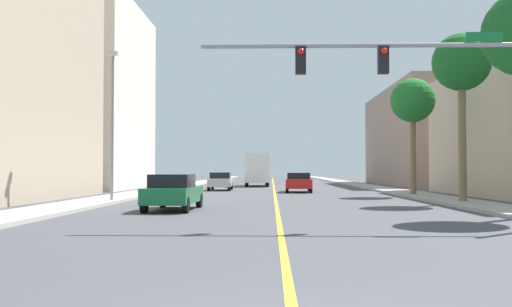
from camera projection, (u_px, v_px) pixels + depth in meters
The scene contains 14 objects.
ground at pixel (274, 190), 46.90m from camera, with size 192.00×192.00×0.00m, color #47474C.
sidewalk_left at pixel (166, 189), 47.15m from camera, with size 2.58×168.00×0.15m, color #B2ADA3.
sidewalk_right at pixel (384, 189), 46.64m from camera, with size 2.58×168.00×0.15m, color #9E9B93.
lane_marking_center at pixel (274, 190), 46.90m from camera, with size 0.16×144.00×0.01m, color yellow.
building_left_far at pixel (63, 97), 50.25m from camera, with size 13.77×15.11×16.57m, color silver.
building_right_far at pixel (444, 138), 61.32m from camera, with size 13.26×24.39×10.56m, color gray.
traffic_signal_mast at pixel (441, 79), 16.76m from camera, with size 10.87×0.36×5.94m.
street_lamp at pixel (112, 117), 28.59m from camera, with size 0.56×0.28×7.69m.
palm_mid at pixel (462, 65), 27.79m from camera, with size 2.90×2.90×8.43m.
palm_far at pixel (413, 102), 35.74m from camera, with size 2.86×2.86×7.48m.
car_red at pixel (298, 182), 41.91m from camera, with size 2.06×4.38×1.47m.
car_silver at pixel (221, 181), 45.77m from camera, with size 1.89×4.29×1.48m.
car_green at pixel (173, 192), 23.27m from camera, with size 1.99×4.43×1.51m.
delivery_truck at pixel (257, 169), 56.92m from camera, with size 2.62×7.83×3.33m.
Camera 1 is at (-0.25, -4.99, 1.70)m, focal length 38.82 mm.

